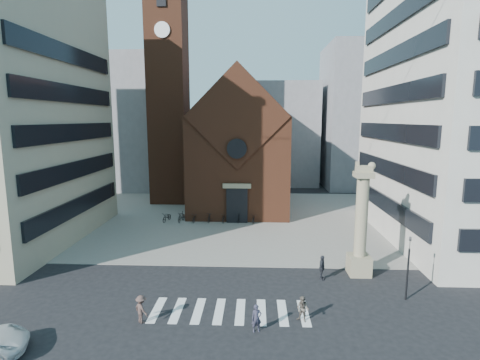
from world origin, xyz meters
name	(u,v)px	position (x,y,z in m)	size (l,w,h in m)	color
ground	(225,289)	(0.00, 0.00, 0.00)	(120.00, 120.00, 0.00)	black
piazza	(238,218)	(0.00, 19.00, 0.03)	(46.00, 30.00, 0.05)	gray
zebra_crossing	(230,311)	(0.55, -3.00, 0.01)	(10.20, 3.20, 0.01)	white
church	(240,148)	(0.00, 25.04, 7.98)	(12.00, 16.65, 18.00)	brown
campanile	(169,89)	(-10.00, 28.00, 15.74)	(5.50, 5.50, 31.20)	brown
bg_block_left	(128,123)	(-20.00, 40.00, 11.00)	(16.00, 14.00, 22.00)	gray
bg_block_mid	(277,134)	(6.00, 45.00, 9.00)	(14.00, 12.00, 18.00)	gray
bg_block_right	(371,117)	(22.00, 42.00, 12.00)	(16.00, 14.00, 24.00)	gray
lion_column	(361,231)	(10.01, 3.00, 3.46)	(1.63, 1.60, 8.68)	tan
traffic_light	(408,267)	(12.00, -1.00, 2.29)	(0.13, 0.16, 4.30)	black
pedestrian_0	(257,318)	(2.19, -5.14, 0.79)	(0.57, 0.38, 1.57)	#2E2D3E
pedestrian_1	(303,309)	(4.90, -3.97, 0.77)	(0.75, 0.58, 1.54)	#585047
pedestrian_2	(322,268)	(7.01, 1.91, 0.93)	(1.09, 0.45, 1.85)	#26282E
pedestrian_3	(141,309)	(-4.50, -4.48, 0.83)	(1.07, 0.61, 1.66)	#483530
scooter_0	(167,217)	(-8.11, 17.04, 0.56)	(0.68, 1.95, 1.02)	black
scooter_1	(181,217)	(-6.42, 17.04, 0.62)	(0.53, 1.89, 1.14)	black
scooter_2	(196,217)	(-4.73, 17.04, 0.56)	(0.68, 1.95, 1.02)	black
scooter_3	(211,217)	(-3.05, 17.04, 0.62)	(0.53, 1.89, 1.14)	black
scooter_4	(225,218)	(-1.36, 17.04, 0.56)	(0.68, 1.95, 1.02)	black
scooter_5	(240,217)	(0.33, 17.04, 0.62)	(0.53, 1.89, 1.14)	black
scooter_6	(255,218)	(2.02, 17.04, 0.56)	(0.68, 1.95, 1.02)	black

